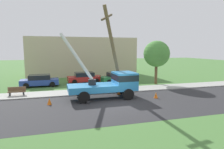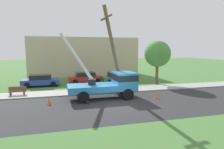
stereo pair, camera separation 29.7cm
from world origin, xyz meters
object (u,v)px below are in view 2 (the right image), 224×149
parked_sedan_blue (41,80)px  roadside_tree_near (157,54)px  leaning_utility_pole (114,51)px  traffic_cone_behind (49,101)px  utility_truck (111,83)px  parked_sedan_red (85,77)px  traffic_cone_curbside (119,92)px  traffic_cone_ahead (156,95)px  park_bench (17,91)px  parked_sedan_green (118,77)px

parked_sedan_blue → roadside_tree_near: (14.36, -2.33, 3.16)m
leaning_utility_pole → roadside_tree_near: bearing=31.7°
traffic_cone_behind → utility_truck: bearing=9.1°
parked_sedan_red → roadside_tree_near: bearing=-21.3°
traffic_cone_curbside → parked_sedan_blue: size_ratio=0.13×
traffic_cone_behind → parked_sedan_blue: bearing=99.2°
parked_sedan_red → utility_truck: bearing=-81.5°
traffic_cone_ahead → traffic_cone_behind: bearing=177.2°
parked_sedan_red → park_bench: parked_sedan_red is taller
leaning_utility_pole → traffic_cone_ahead: size_ratio=15.08×
traffic_cone_curbside → roadside_tree_near: bearing=33.7°
leaning_utility_pole → park_bench: (-9.11, 1.99, -3.85)m
leaning_utility_pole → traffic_cone_curbside: size_ratio=15.08×
parked_sedan_blue → parked_sedan_red: 5.67m
traffic_cone_curbside → traffic_cone_ahead: bearing=-38.9°
park_bench → parked_sedan_green: bearing=22.0°
utility_truck → parked_sedan_red: bearing=98.5°
park_bench → roadside_tree_near: bearing=8.2°
leaning_utility_pole → traffic_cone_curbside: 4.07m
leaning_utility_pole → parked_sedan_blue: 10.57m
traffic_cone_ahead → roadside_tree_near: 8.34m
park_bench → roadside_tree_near: roadside_tree_near is taller
traffic_cone_ahead → parked_sedan_blue: size_ratio=0.13×
leaning_utility_pole → traffic_cone_curbside: bearing=1.1°
leaning_utility_pole → park_bench: 10.09m
traffic_cone_ahead → parked_sedan_red: bearing=117.5°
parked_sedan_blue → traffic_cone_ahead: bearing=-39.7°
utility_truck → traffic_cone_behind: 5.66m
parked_sedan_red → park_bench: 9.29m
traffic_cone_curbside → roadside_tree_near: roadside_tree_near is taller
traffic_cone_behind → parked_sedan_red: size_ratio=0.12×
traffic_cone_ahead → parked_sedan_blue: (-10.78, 8.95, 0.43)m
utility_truck → traffic_cone_behind: size_ratio=12.11×
park_bench → parked_sedan_blue: bearing=69.6°
traffic_cone_curbside → traffic_cone_behind: bearing=-164.2°
parked_sedan_blue → park_bench: 4.98m
parked_sedan_green → parked_sedan_red: bearing=165.6°
leaning_utility_pole → park_bench: bearing=167.7°
traffic_cone_ahead → utility_truck: bearing=161.1°
traffic_cone_behind → parked_sedan_red: (4.19, 9.59, 0.43)m
leaning_utility_pole → parked_sedan_red: (-1.82, 7.75, -3.60)m
utility_truck → traffic_cone_ahead: (3.93, -1.34, -1.13)m
traffic_cone_curbside → parked_sedan_blue: (-7.91, 6.64, 0.43)m
leaning_utility_pole → utility_truck: bearing=-118.7°
traffic_cone_ahead → parked_sedan_red: size_ratio=0.12×
park_bench → traffic_cone_curbside: bearing=-11.6°
leaning_utility_pole → traffic_cone_curbside: leaning_utility_pole is taller
traffic_cone_behind → traffic_cone_curbside: size_ratio=1.00×
parked_sedan_green → roadside_tree_near: size_ratio=0.82×
utility_truck → traffic_cone_behind: bearing=-170.9°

